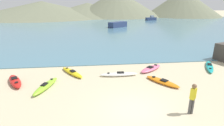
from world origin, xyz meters
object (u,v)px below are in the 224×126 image
Objects in this scene: person_near_foreground at (193,97)px; kayak_on_sand_1 at (209,66)px; kayak_on_sand_2 at (46,86)px; kayak_on_sand_4 at (162,81)px; kayak_on_sand_5 at (72,72)px; moored_boat_2 at (151,19)px; kayak_on_sand_0 at (119,74)px; kayak_on_sand_3 at (151,68)px; kayak_on_sand_6 at (15,81)px; moored_boat_1 at (118,24)px.

kayak_on_sand_1 is at bearing 49.46° from person_near_foreground.
kayak_on_sand_4 is (8.19, -0.12, -0.05)m from kayak_on_sand_2.
moored_boat_2 reaches higher than kayak_on_sand_5.
kayak_on_sand_0 reaches higher than kayak_on_sand_4.
kayak_on_sand_3 is 6.76m from kayak_on_sand_5.
kayak_on_sand_6 is (-10.60, 1.17, 0.06)m from kayak_on_sand_4.
kayak_on_sand_4 is 7.19m from kayak_on_sand_5.
kayak_on_sand_1 is at bearing 10.45° from kayak_on_sand_2.
kayak_on_sand_0 is at bearing 117.85° from person_near_foreground.
moored_boat_1 reaches higher than kayak_on_sand_5.
kayak_on_sand_0 is 1.13× the size of kayak_on_sand_4.
moored_boat_2 is (12.48, 53.19, 0.55)m from kayak_on_sand_1.
kayak_on_sand_3 is at bearing 17.49° from kayak_on_sand_2.
kayak_on_sand_2 is at bearing 154.36° from person_near_foreground.
kayak_on_sand_2 is at bearing -106.24° from moored_boat_1.
kayak_on_sand_2 is 9.10m from person_near_foreground.
kayak_on_sand_0 is 7.68m from kayak_on_sand_6.
kayak_on_sand_1 reaches higher than kayak_on_sand_4.
kayak_on_sand_6 is 61.68m from moored_boat_2.
moored_boat_2 reaches higher than kayak_on_sand_3.
moored_boat_1 reaches higher than kayak_on_sand_2.
moored_boat_2 reaches higher than moored_boat_1.
moored_boat_1 is at bearing 73.76° from kayak_on_sand_2.
kayak_on_sand_0 is at bearing -13.30° from kayak_on_sand_5.
kayak_on_sand_1 is at bearing 0.20° from kayak_on_sand_5.
person_near_foreground is at bearing -25.21° from kayak_on_sand_6.
kayak_on_sand_4 is at bearing 89.72° from person_near_foreground.
kayak_on_sand_6 is at bearing 173.68° from kayak_on_sand_4.
person_near_foreground reaches higher than kayak_on_sand_5.
kayak_on_sand_4 is 34.64m from moored_boat_1.
moored_boat_1 is at bearing -127.20° from moored_boat_2.
kayak_on_sand_3 is at bearing 18.60° from kayak_on_sand_0.
kayak_on_sand_3 is at bearing 88.65° from kayak_on_sand_4.
moored_boat_1 reaches higher than kayak_on_sand_6.
kayak_on_sand_2 is 0.64× the size of moored_boat_2.
kayak_on_sand_6 is (-16.09, -1.47, 0.04)m from kayak_on_sand_1.
kayak_on_sand_6 is 35.66m from moored_boat_1.
kayak_on_sand_1 is at bearing 6.31° from kayak_on_sand_0.
kayak_on_sand_6 is at bearing -171.74° from kayak_on_sand_3.
kayak_on_sand_4 is 0.50× the size of moored_boat_1.
kayak_on_sand_1 is 13.92m from kayak_on_sand_2.
kayak_on_sand_3 is at bearing 89.27° from person_near_foreground.
moored_boat_1 is at bearing 86.80° from kayak_on_sand_3.
moored_boat_1 reaches higher than kayak_on_sand_0.
kayak_on_sand_1 is 1.23× the size of kayak_on_sand_6.
kayak_on_sand_1 reaches higher than kayak_on_sand_0.
kayak_on_sand_3 is at bearing 1.01° from kayak_on_sand_5.
kayak_on_sand_1 is at bearing -103.20° from moored_boat_2.
moored_boat_2 reaches higher than kayak_on_sand_0.
moored_boat_2 is (17.98, 55.83, 0.57)m from kayak_on_sand_4.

